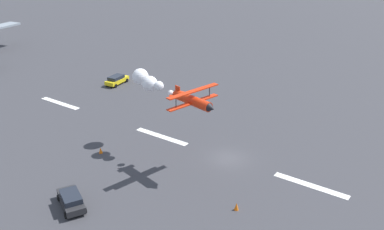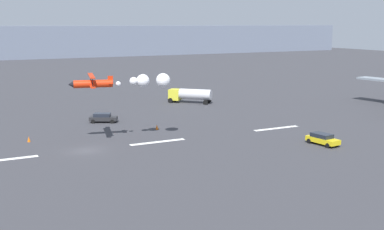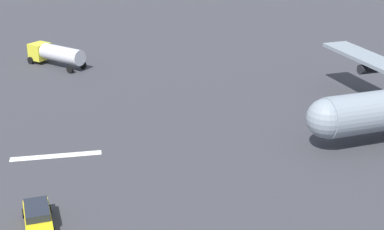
{
  "view_description": "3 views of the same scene",
  "coord_description": "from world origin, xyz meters",
  "px_view_note": "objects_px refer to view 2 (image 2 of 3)",
  "views": [
    {
      "loc": [
        -21.73,
        38.24,
        24.57
      ],
      "look_at": [
        2.37,
        3.99,
        6.35
      ],
      "focal_mm": 40.15,
      "sensor_mm": 36.0,
      "label": 1
    },
    {
      "loc": [
        -16.22,
        -61.57,
        16.03
      ],
      "look_at": [
        13.77,
        -2.91,
        3.92
      ],
      "focal_mm": 46.88,
      "sensor_mm": 36.0,
      "label": 2
    },
    {
      "loc": [
        33.07,
        -47.31,
        22.09
      ],
      "look_at": [
        42.29,
        0.0,
        3.0
      ],
      "focal_mm": 53.22,
      "sensor_mm": 36.0,
      "label": 3
    }
  ],
  "objects_px": {
    "followme_car_yellow": "(322,139)",
    "airport_staff_sedan": "(103,117)",
    "stunt_biplane_red": "(132,81)",
    "fuel_tanker_truck": "(190,94)",
    "traffic_cone_near": "(29,139)",
    "traffic_cone_far": "(157,127)"
  },
  "relations": [
    {
      "from": "followme_car_yellow",
      "to": "airport_staff_sedan",
      "type": "distance_m",
      "value": 35.54
    },
    {
      "from": "airport_staff_sedan",
      "to": "stunt_biplane_red",
      "type": "bearing_deg",
      "value": -89.66
    },
    {
      "from": "fuel_tanker_truck",
      "to": "traffic_cone_near",
      "type": "distance_m",
      "value": 40.49
    },
    {
      "from": "stunt_biplane_red",
      "to": "traffic_cone_far",
      "type": "distance_m",
      "value": 10.7
    },
    {
      "from": "traffic_cone_far",
      "to": "airport_staff_sedan",
      "type": "bearing_deg",
      "value": 121.5
    },
    {
      "from": "airport_staff_sedan",
      "to": "traffic_cone_far",
      "type": "height_order",
      "value": "airport_staff_sedan"
    },
    {
      "from": "fuel_tanker_truck",
      "to": "airport_staff_sedan",
      "type": "height_order",
      "value": "fuel_tanker_truck"
    },
    {
      "from": "fuel_tanker_truck",
      "to": "followme_car_yellow",
      "type": "relative_size",
      "value": 1.66
    },
    {
      "from": "followme_car_yellow",
      "to": "traffic_cone_far",
      "type": "height_order",
      "value": "followme_car_yellow"
    },
    {
      "from": "stunt_biplane_red",
      "to": "fuel_tanker_truck",
      "type": "distance_m",
      "value": 34.22
    },
    {
      "from": "stunt_biplane_red",
      "to": "airport_staff_sedan",
      "type": "relative_size",
      "value": 2.82
    },
    {
      "from": "followme_car_yellow",
      "to": "stunt_biplane_red",
      "type": "bearing_deg",
      "value": 146.37
    },
    {
      "from": "fuel_tanker_truck",
      "to": "airport_staff_sedan",
      "type": "bearing_deg",
      "value": -151.85
    },
    {
      "from": "followme_car_yellow",
      "to": "traffic_cone_near",
      "type": "xyz_separation_m",
      "value": [
        -34.73,
        19.57,
        -0.44
      ]
    },
    {
      "from": "fuel_tanker_truck",
      "to": "airport_staff_sedan",
      "type": "distance_m",
      "value": 24.74
    },
    {
      "from": "followme_car_yellow",
      "to": "traffic_cone_far",
      "type": "bearing_deg",
      "value": 129.85
    },
    {
      "from": "traffic_cone_far",
      "to": "traffic_cone_near",
      "type": "bearing_deg",
      "value": 178.42
    },
    {
      "from": "traffic_cone_far",
      "to": "followme_car_yellow",
      "type": "bearing_deg",
      "value": -50.15
    },
    {
      "from": "stunt_biplane_red",
      "to": "traffic_cone_near",
      "type": "xyz_separation_m",
      "value": [
        -13.27,
        5.29,
        -7.8
      ]
    },
    {
      "from": "airport_staff_sedan",
      "to": "traffic_cone_near",
      "type": "height_order",
      "value": "airport_staff_sedan"
    },
    {
      "from": "stunt_biplane_red",
      "to": "traffic_cone_far",
      "type": "bearing_deg",
      "value": 40.64
    },
    {
      "from": "stunt_biplane_red",
      "to": "airport_staff_sedan",
      "type": "height_order",
      "value": "stunt_biplane_red"
    }
  ]
}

